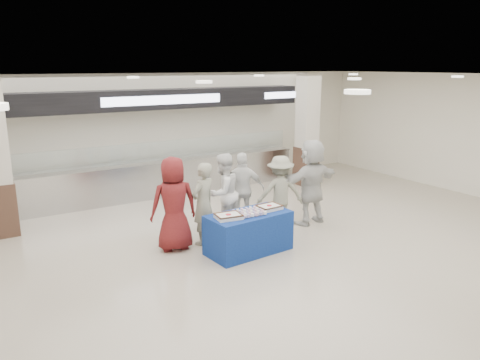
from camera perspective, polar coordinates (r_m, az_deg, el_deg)
ground at (r=8.42m, az=5.22°, el=-10.09°), size 14.00×14.00×0.00m
serving_line at (r=12.62m, az=-9.60°, el=3.38°), size 8.70×0.85×2.80m
column_right at (r=13.61m, az=8.17°, el=5.78°), size 0.55×0.55×3.20m
display_table at (r=8.74m, az=1.04°, el=-6.45°), size 1.60×0.89×0.75m
sheet_cake_left at (r=8.34m, az=-1.42°, el=-4.40°), size 0.49×0.41×0.09m
sheet_cake_right at (r=8.88m, az=3.59°, el=-3.28°), size 0.44×0.35×0.09m
cupcake_tray at (r=8.56m, az=1.13°, el=-3.98°), size 0.47×0.36×0.07m
civilian_maroon at (r=8.80m, az=-8.08°, el=-2.90°), size 0.96×0.71×1.79m
soldier_a at (r=9.04m, az=-4.51°, el=-2.90°), size 0.69×0.59×1.62m
chef_tall at (r=9.68m, az=-2.06°, el=-1.61°), size 0.95×0.83×1.66m
chef_short at (r=10.04m, az=0.34°, el=-1.17°), size 1.02×0.75×1.61m
soldier_b at (r=9.96m, az=4.91°, el=-1.49°), size 1.16×0.92×1.56m
civilian_white at (r=10.27m, az=8.69°, el=-0.22°), size 1.78×0.70×1.88m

